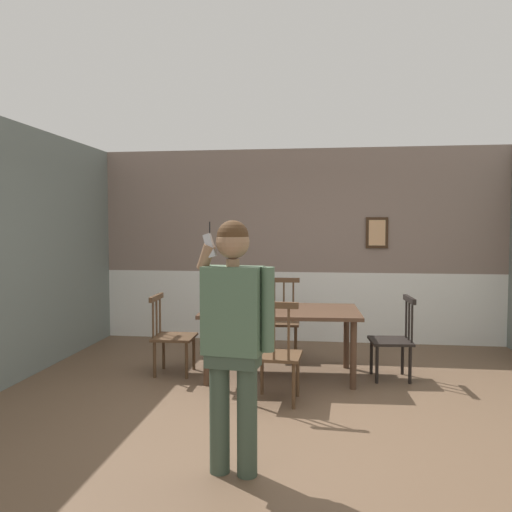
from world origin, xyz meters
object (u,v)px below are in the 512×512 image
Objects in this scene: chair_by_doorway at (283,320)px; chair_at_table_head at (171,335)px; person_figure at (234,328)px; chair_near_window at (277,354)px; dining_table at (281,317)px; chair_opposite_corner at (394,339)px.

chair_by_doorway is 1.12× the size of chair_at_table_head.
chair_by_doorway is at bearing -83.93° from person_figure.
chair_near_window is 0.99× the size of chair_by_doorway.
chair_opposite_corner reaches higher than dining_table.
chair_by_doorway is 1.55m from chair_opposite_corner.
chair_by_doorway is 0.58× the size of person_figure.
dining_table is 1.94× the size of chair_opposite_corner.
chair_opposite_corner is at bearing 2.61° from dining_table.
chair_by_doorway is (-0.04, 0.90, -0.20)m from dining_table.
chair_at_table_head is at bearing -177.48° from dining_table.
person_figure reaches higher than chair_near_window.
person_figure reaches higher than chair_at_table_head.
dining_table is 2.41m from person_figure.
chair_at_table_head is at bearing 36.38° from chair_by_doorway.
chair_by_doorway is at bearing 126.15° from chair_at_table_head.
chair_near_window is at bearing 90.94° from chair_by_doorway.
person_figure is (1.14, -2.32, 0.57)m from chair_at_table_head.
chair_by_doorway is at bearing 52.71° from chair_opposite_corner.
dining_table is 0.92m from chair_near_window.
person_figure reaches higher than chair_by_doorway.
chair_by_doorway reaches higher than dining_table.
person_figure reaches higher than dining_table.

